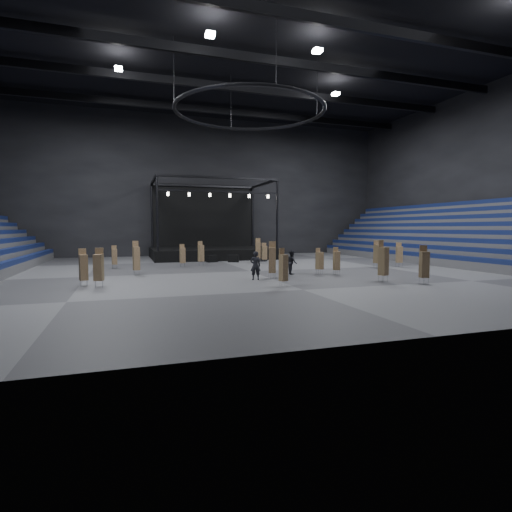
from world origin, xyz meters
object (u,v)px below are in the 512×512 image
object	(u,v)px
chair_stack_10	(114,256)
crew_member	(292,262)
chair_stack_2	(378,254)
chair_stack_12	(399,254)
chair_stack_0	(319,260)
chair_stack_9	(201,253)
chair_stack_11	(183,255)
flight_case_right	(262,258)
chair_stack_13	(272,259)
stage	(210,246)
flight_case_mid	(233,259)
chair_stack_14	(136,258)
chair_stack_15	(83,267)
man_center	(255,266)
chair_stack_5	(99,267)
chair_stack_4	(383,260)
chair_stack_6	(283,267)
chair_stack_7	(258,250)
chair_stack_8	(264,252)
chair_stack_3	(424,264)
chair_stack_1	(336,260)
flight_case_left	(212,259)

from	to	relation	value
chair_stack_10	crew_member	world-z (taller)	chair_stack_10
chair_stack_2	chair_stack_12	size ratio (longest dim) A/B	1.09
chair_stack_0	chair_stack_10	bearing A→B (deg)	128.91
chair_stack_9	chair_stack_11	xyz separation A→B (m)	(-1.91, -1.20, -0.10)
chair_stack_12	flight_case_right	bearing A→B (deg)	157.01
chair_stack_13	stage	bearing A→B (deg)	110.78
flight_case_mid	chair_stack_14	xyz separation A→B (m)	(-9.97, -8.95, 0.94)
flight_case_mid	chair_stack_15	world-z (taller)	chair_stack_15
chair_stack_11	man_center	distance (m)	11.15
stage	chair_stack_5	xyz separation A→B (m)	(-11.30, -22.13, -0.20)
chair_stack_4	chair_stack_10	bearing A→B (deg)	120.50
chair_stack_6	chair_stack_14	bearing A→B (deg)	115.14
chair_stack_7	chair_stack_8	size ratio (longest dim) A/B	1.21
chair_stack_2	chair_stack_9	size ratio (longest dim) A/B	1.06
chair_stack_3	crew_member	bearing A→B (deg)	144.76
chair_stack_1	chair_stack_12	size ratio (longest dim) A/B	0.94
chair_stack_7	chair_stack_14	size ratio (longest dim) A/B	0.97
chair_stack_15	flight_case_left	bearing A→B (deg)	36.00
chair_stack_5	chair_stack_6	bearing A→B (deg)	-2.34
chair_stack_8	chair_stack_9	world-z (taller)	chair_stack_9
chair_stack_1	chair_stack_5	distance (m)	17.00
chair_stack_10	chair_stack_2	bearing A→B (deg)	-23.87
flight_case_mid	chair_stack_4	size ratio (longest dim) A/B	0.41
chair_stack_13	chair_stack_9	bearing A→B (deg)	125.30
chair_stack_10	crew_member	distance (m)	15.87
chair_stack_8	chair_stack_10	bearing A→B (deg)	-170.41
flight_case_left	chair_stack_10	bearing A→B (deg)	-157.82
stage	crew_member	distance (m)	19.45
chair_stack_0	chair_stack_1	xyz separation A→B (m)	(1.10, -0.68, 0.02)
stage	man_center	distance (m)	21.70
chair_stack_2	chair_stack_13	size ratio (longest dim) A/B	0.94
chair_stack_4	chair_stack_1	bearing A→B (deg)	82.69
flight_case_right	chair_stack_6	size ratio (longest dim) A/B	0.46
chair_stack_8	man_center	distance (m)	12.93
chair_stack_8	flight_case_mid	bearing A→B (deg)	143.37
flight_case_mid	chair_stack_15	size ratio (longest dim) A/B	0.49
flight_case_right	man_center	size ratio (longest dim) A/B	0.54
flight_case_right	chair_stack_7	bearing A→B (deg)	-125.70
flight_case_mid	chair_stack_15	xyz separation A→B (m)	(-13.19, -14.15, 0.83)
chair_stack_4	chair_stack_2	bearing A→B (deg)	38.00
chair_stack_1	man_center	world-z (taller)	chair_stack_1
chair_stack_7	chair_stack_9	distance (m)	6.44
chair_stack_0	flight_case_mid	bearing A→B (deg)	86.32
flight_case_left	chair_stack_9	distance (m)	3.85
chair_stack_6	chair_stack_5	bearing A→B (deg)	146.18
flight_case_right	chair_stack_5	world-z (taller)	chair_stack_5
stage	chair_stack_10	world-z (taller)	stage
chair_stack_8	chair_stack_3	bearing A→B (deg)	-68.01
chair_stack_9	crew_member	distance (m)	10.84
chair_stack_10	man_center	size ratio (longest dim) A/B	1.03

